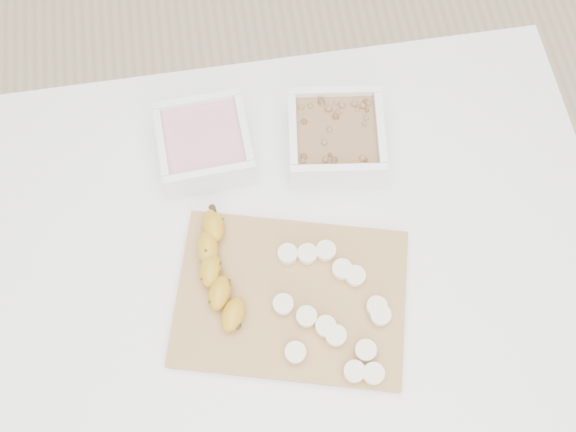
{
  "coord_description": "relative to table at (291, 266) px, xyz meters",
  "views": [
    {
      "loc": [
        -0.05,
        -0.31,
        1.69
      ],
      "look_at": [
        0.0,
        0.03,
        0.81
      ],
      "focal_mm": 40.0,
      "sensor_mm": 36.0,
      "label": 1
    }
  ],
  "objects": [
    {
      "name": "ground",
      "position": [
        0.0,
        0.0,
        -0.65
      ],
      "size": [
        3.5,
        3.5,
        0.0
      ],
      "primitive_type": "plane",
      "color": "#C6AD89",
      "rests_on": "ground"
    },
    {
      "name": "table",
      "position": [
        0.0,
        0.0,
        0.0
      ],
      "size": [
        1.0,
        0.7,
        0.75
      ],
      "color": "white",
      "rests_on": "ground"
    },
    {
      "name": "bowl_yogurt",
      "position": [
        -0.11,
        0.18,
        0.13
      ],
      "size": [
        0.15,
        0.15,
        0.07
      ],
      "color": "white",
      "rests_on": "table"
    },
    {
      "name": "bowl_granola",
      "position": [
        0.1,
        0.16,
        0.13
      ],
      "size": [
        0.17,
        0.17,
        0.07
      ],
      "color": "white",
      "rests_on": "table"
    },
    {
      "name": "cutting_board",
      "position": [
        -0.01,
        -0.08,
        0.1
      ],
      "size": [
        0.39,
        0.32,
        0.01
      ],
      "primitive_type": "cube",
      "rotation": [
        0.0,
        0.0,
        -0.26
      ],
      "color": "#A68042",
      "rests_on": "table"
    },
    {
      "name": "banana",
      "position": [
        -0.11,
        -0.03,
        0.13
      ],
      "size": [
        0.07,
        0.19,
        0.03
      ],
      "primitive_type": null,
      "rotation": [
        0.0,
        0.0,
        -0.11
      ],
      "color": "#C18C1A",
      "rests_on": "cutting_board"
    },
    {
      "name": "banana_slices",
      "position": [
        0.05,
        -0.11,
        0.12
      ],
      "size": [
        0.17,
        0.22,
        0.02
      ],
      "color": "#FCF1C3",
      "rests_on": "cutting_board"
    }
  ]
}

